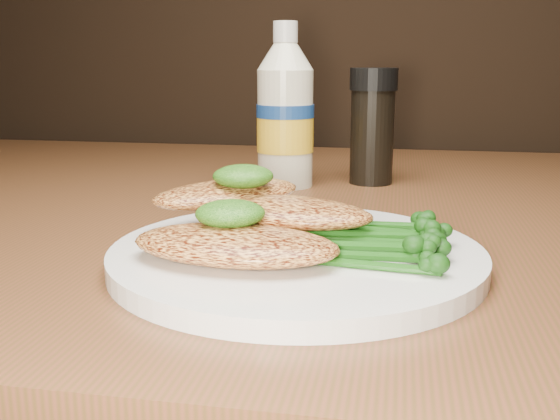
# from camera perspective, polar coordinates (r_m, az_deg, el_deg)

# --- Properties ---
(plate) EXTENTS (0.26, 0.26, 0.01)m
(plate) POSITION_cam_1_polar(r_m,az_deg,el_deg) (0.44, 1.48, -4.12)
(plate) COLOR white
(plate) RESTS_ON dining_table
(chicken_front) EXTENTS (0.14, 0.08, 0.02)m
(chicken_front) POSITION_cam_1_polar(r_m,az_deg,el_deg) (0.41, -4.02, -3.09)
(chicken_front) COLOR #EC9E4B
(chicken_front) RESTS_ON plate
(chicken_mid) EXTENTS (0.14, 0.09, 0.02)m
(chicken_mid) POSITION_cam_1_polar(r_m,az_deg,el_deg) (0.46, 0.34, -0.14)
(chicken_mid) COLOR #EC9E4B
(chicken_mid) RESTS_ON plate
(chicken_back) EXTENTS (0.13, 0.13, 0.02)m
(chicken_back) POSITION_cam_1_polar(r_m,az_deg,el_deg) (0.49, -4.69, 1.48)
(chicken_back) COLOR #EC9E4B
(chicken_back) RESTS_ON plate
(pesto_front) EXTENTS (0.06, 0.06, 0.02)m
(pesto_front) POSITION_cam_1_polar(r_m,az_deg,el_deg) (0.42, -4.45, -0.31)
(pesto_front) COLOR #0A3508
(pesto_front) RESTS_ON chicken_front
(pesto_back) EXTENTS (0.06, 0.05, 0.02)m
(pesto_back) POSITION_cam_1_polar(r_m,az_deg,el_deg) (0.47, -3.30, 3.03)
(pesto_back) COLOR #0A3508
(pesto_back) RESTS_ON chicken_back
(broccolini_bundle) EXTENTS (0.14, 0.11, 0.02)m
(broccolini_bundle) POSITION_cam_1_polar(r_m,az_deg,el_deg) (0.44, 7.95, -2.24)
(broccolini_bundle) COLOR #184E11
(broccolini_bundle) RESTS_ON plate
(mayo_bottle) EXTENTS (0.07, 0.07, 0.18)m
(mayo_bottle) POSITION_cam_1_polar(r_m,az_deg,el_deg) (0.71, 0.47, 9.28)
(mayo_bottle) COLOR #ECE7C8
(mayo_bottle) RESTS_ON dining_table
(pepper_grinder) EXTENTS (0.06, 0.06, 0.13)m
(pepper_grinder) POSITION_cam_1_polar(r_m,az_deg,el_deg) (0.73, 8.22, 7.36)
(pepper_grinder) COLOR black
(pepper_grinder) RESTS_ON dining_table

